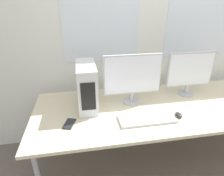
{
  "coord_description": "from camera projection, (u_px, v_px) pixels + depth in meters",
  "views": [
    {
      "loc": [
        -0.78,
        -0.98,
        1.61
      ],
      "look_at": [
        -0.53,
        0.45,
        0.92
      ],
      "focal_mm": 30.0,
      "sensor_mm": 36.0,
      "label": 1
    }
  ],
  "objects": [
    {
      "name": "wall_back",
      "position": [
        151.0,
        26.0,
        2.02
      ],
      "size": [
        8.0,
        0.07,
        2.7
      ],
      "color": "silver",
      "rests_on": "ground_plane"
    },
    {
      "name": "desk",
      "position": [
        167.0,
        108.0,
        1.8
      ],
      "size": [
        2.48,
        0.9,
        0.7
      ],
      "color": "beige",
      "rests_on": "ground_plane"
    },
    {
      "name": "pc_tower",
      "position": [
        87.0,
        86.0,
        1.68
      ],
      "size": [
        0.17,
        0.42,
        0.41
      ],
      "color": "silver",
      "rests_on": "desk"
    },
    {
      "name": "monitor_main",
      "position": [
        133.0,
        77.0,
        1.71
      ],
      "size": [
        0.54,
        0.16,
        0.48
      ],
      "color": "#B7B7BC",
      "rests_on": "desk"
    },
    {
      "name": "monitor_right_near",
      "position": [
        190.0,
        72.0,
        1.87
      ],
      "size": [
        0.48,
        0.16,
        0.45
      ],
      "color": "#B7B7BC",
      "rests_on": "desk"
    },
    {
      "name": "keyboard",
      "position": [
        147.0,
        119.0,
        1.55
      ],
      "size": [
        0.47,
        0.18,
        0.02
      ],
      "color": "silver",
      "rests_on": "desk"
    },
    {
      "name": "mouse",
      "position": [
        179.0,
        115.0,
        1.59
      ],
      "size": [
        0.05,
        0.08,
        0.03
      ],
      "color": "#2D2D2D",
      "rests_on": "desk"
    },
    {
      "name": "cell_phone",
      "position": [
        69.0,
        124.0,
        1.5
      ],
      "size": [
        0.11,
        0.15,
        0.01
      ],
      "rotation": [
        0.0,
        0.0,
        -0.31
      ],
      "color": "#232328",
      "rests_on": "desk"
    },
    {
      "name": "paper_sheet_left",
      "position": [
        100.0,
        124.0,
        1.51
      ],
      "size": [
        0.28,
        0.34,
        0.0
      ],
      "rotation": [
        0.0,
        0.0,
        -0.25
      ],
      "color": "white",
      "rests_on": "desk"
    }
  ]
}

